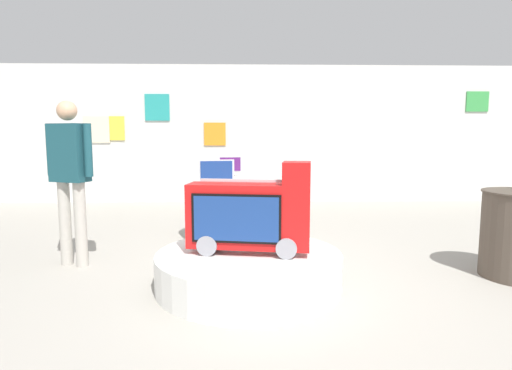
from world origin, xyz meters
TOP-DOWN VIEW (x-y plane):
  - ground_plane at (0.00, 0.00)m, footprint 30.00×30.00m
  - back_wall_display at (-0.01, 4.85)m, footprint 12.83×0.13m
  - main_display_pedestal at (-0.29, -0.13)m, footprint 1.68×1.68m
  - novelty_firetruck_tv at (-0.27, -0.14)m, footprint 1.12×0.49m
  - display_pedestal_left_rear at (-0.69, 1.66)m, footprint 0.86×0.86m
  - tv_on_left_rear at (-0.69, 1.65)m, footprint 0.46×0.22m
  - display_pedestal_center_rear at (-0.59, 3.82)m, footprint 0.73×0.73m
  - tv_on_center_rear at (-0.59, 3.81)m, footprint 0.41×0.16m
  - shopper_browsing_near_truck at (-2.14, 0.54)m, footprint 0.53×0.32m

SIDE VIEW (x-z plane):
  - ground_plane at x=0.00m, z-range 0.00..0.00m
  - main_display_pedestal at x=-0.29m, z-range 0.00..0.32m
  - display_pedestal_left_rear at x=-0.69m, z-range 0.00..0.63m
  - display_pedestal_center_rear at x=-0.59m, z-range 0.00..0.63m
  - novelty_firetruck_tv at x=-0.27m, z-range 0.24..1.07m
  - tv_on_center_rear at x=-0.59m, z-range 0.66..1.02m
  - tv_on_left_rear at x=-0.69m, z-range 0.65..1.08m
  - shopper_browsing_near_truck at x=-2.14m, z-range 0.15..1.87m
  - back_wall_display at x=-0.01m, z-range 0.00..2.82m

